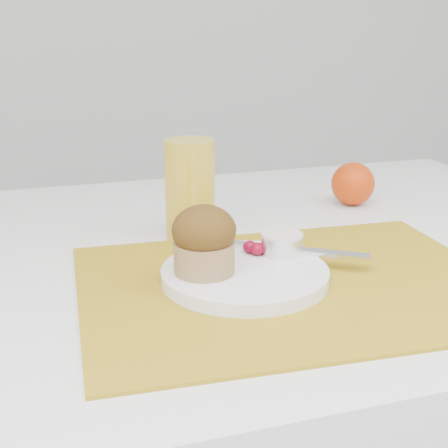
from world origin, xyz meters
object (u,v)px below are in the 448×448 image
object	(u,v)px
plate	(245,275)
orange	(353,184)
muffin	(204,240)
juice_glass	(190,190)

from	to	relation	value
plate	orange	distance (m)	0.39
orange	muffin	world-z (taller)	muffin
orange	juice_glass	xyz separation A→B (m)	(-0.30, -0.08, 0.03)
plate	muffin	world-z (taller)	muffin
juice_glass	muffin	size ratio (longest dim) A/B	1.55
juice_glass	muffin	bearing A→B (deg)	-99.77
muffin	plate	bearing A→B (deg)	-5.52
juice_glass	muffin	distance (m)	0.18
plate	muffin	xyz separation A→B (m)	(-0.05, 0.00, 0.05)
orange	juice_glass	world-z (taller)	juice_glass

